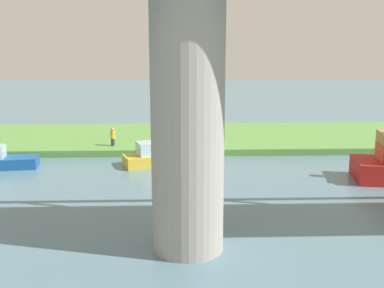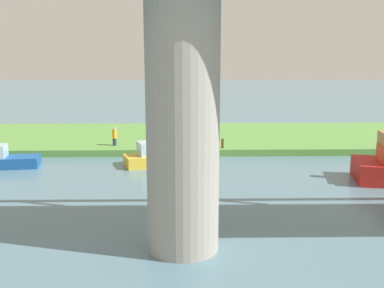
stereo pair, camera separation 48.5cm
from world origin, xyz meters
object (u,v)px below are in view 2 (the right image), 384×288
at_px(bridge_pylon, 183,122).
at_px(pontoon_yellow, 1,159).
at_px(person_on_bank, 114,136).
at_px(mooring_post, 223,143).
at_px(houseboat_blue, 159,156).

distance_m(bridge_pylon, pontoon_yellow, 18.09).
bearing_deg(bridge_pylon, person_on_bank, -73.19).
relative_size(person_on_bank, pontoon_yellow, 0.29).
xyz_separation_m(bridge_pylon, mooring_post, (-2.91, -16.10, -4.22)).
distance_m(houseboat_blue, pontoon_yellow, 10.40).
bearing_deg(pontoon_yellow, person_on_bank, -146.67).
bearing_deg(person_on_bank, mooring_post, 172.18).
distance_m(person_on_bank, pontoon_yellow, 8.23).
distance_m(bridge_pylon, mooring_post, 16.89).
relative_size(person_on_bank, houseboat_blue, 0.27).
relative_size(bridge_pylon, pontoon_yellow, 2.15).
relative_size(mooring_post, houseboat_blue, 0.14).
bearing_deg(bridge_pylon, pontoon_yellow, -46.50).
bearing_deg(houseboat_blue, pontoon_yellow, 2.96).
bearing_deg(pontoon_yellow, houseboat_blue, -177.04).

